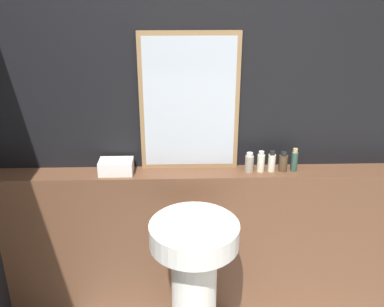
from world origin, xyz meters
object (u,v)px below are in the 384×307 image
(conditioner_bottle, at_px, (261,162))
(mirror, at_px, (189,103))
(towel_stack, at_px, (116,167))
(shampoo_bottle, at_px, (249,163))
(lotion_bottle, at_px, (272,162))
(hand_soap_bottle, at_px, (294,161))
(body_wash_bottle, at_px, (283,162))
(pedestal_sink, at_px, (194,277))

(conditioner_bottle, bearing_deg, mirror, 170.35)
(towel_stack, xyz_separation_m, shampoo_bottle, (0.79, 0.00, 0.01))
(towel_stack, bearing_deg, mirror, 9.37)
(lotion_bottle, bearing_deg, mirror, 171.62)
(hand_soap_bottle, bearing_deg, towel_stack, 180.00)
(body_wash_bottle, relative_size, hand_soap_bottle, 0.85)
(conditioner_bottle, relative_size, hand_soap_bottle, 0.90)
(pedestal_sink, distance_m, towel_stack, 0.77)
(shampoo_bottle, height_order, conditioner_bottle, conditioner_bottle)
(towel_stack, bearing_deg, body_wash_bottle, 0.00)
(towel_stack, height_order, body_wash_bottle, body_wash_bottle)
(shampoo_bottle, distance_m, lotion_bottle, 0.13)
(lotion_bottle, height_order, body_wash_bottle, lotion_bottle)
(towel_stack, bearing_deg, conditioner_bottle, 0.00)
(pedestal_sink, distance_m, shampoo_bottle, 0.73)
(shampoo_bottle, height_order, hand_soap_bottle, hand_soap_bottle)
(conditioner_bottle, distance_m, hand_soap_bottle, 0.20)
(pedestal_sink, relative_size, conditioner_bottle, 7.17)
(conditioner_bottle, bearing_deg, lotion_bottle, 0.00)
(lotion_bottle, height_order, hand_soap_bottle, hand_soap_bottle)
(shampoo_bottle, xyz_separation_m, lotion_bottle, (0.13, 0.00, 0.00))
(mirror, xyz_separation_m, shampoo_bottle, (0.35, -0.07, -0.35))
(pedestal_sink, height_order, lotion_bottle, lotion_bottle)
(body_wash_bottle, bearing_deg, lotion_bottle, 180.00)
(mirror, relative_size, lotion_bottle, 6.29)
(mirror, relative_size, conditioner_bottle, 6.31)
(lotion_bottle, xyz_separation_m, body_wash_bottle, (0.07, 0.00, -0.00))
(lotion_bottle, distance_m, hand_soap_bottle, 0.13)
(pedestal_sink, relative_size, shampoo_bottle, 7.64)
(mirror, bearing_deg, pedestal_sink, -88.94)
(towel_stack, relative_size, hand_soap_bottle, 1.39)
(mirror, xyz_separation_m, lotion_bottle, (0.49, -0.07, -0.34))
(mirror, xyz_separation_m, hand_soap_bottle, (0.62, -0.07, -0.34))
(shampoo_bottle, bearing_deg, towel_stack, 180.00)
(shampoo_bottle, distance_m, hand_soap_bottle, 0.27)
(lotion_bottle, bearing_deg, towel_stack, 180.00)
(lotion_bottle, xyz_separation_m, hand_soap_bottle, (0.13, 0.00, 0.01))
(towel_stack, xyz_separation_m, lotion_bottle, (0.92, 0.00, 0.02))
(pedestal_sink, bearing_deg, shampoo_bottle, 51.97)
(mirror, xyz_separation_m, towel_stack, (-0.43, -0.07, -0.36))
(shampoo_bottle, height_order, lotion_bottle, lotion_bottle)
(pedestal_sink, distance_m, lotion_bottle, 0.80)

